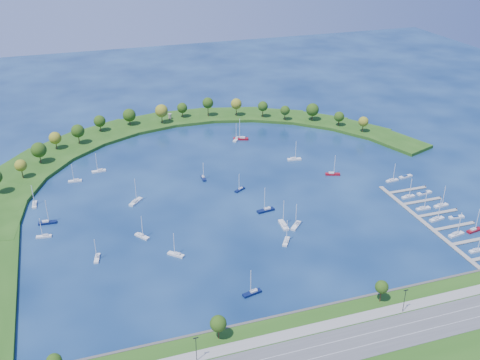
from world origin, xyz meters
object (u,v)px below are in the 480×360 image
object	(u,v)px
moored_boat_16	(34,204)
docked_boat_4	(437,219)
moored_boat_3	(44,236)
moored_boat_2	(99,171)
moored_boat_12	(294,159)
docked_boat_6	(423,208)
moored_boat_10	(284,225)
moored_boat_19	(266,210)
moored_boat_8	(203,178)
docked_boat_2	(456,234)
moored_boat_13	(136,201)
docked_boat_3	(474,230)
docked_boat_11	(406,176)
docked_boat_0	(477,250)
harbor_tower	(170,116)
moored_boat_11	(75,180)
moored_boat_0	(237,139)
moored_boat_7	(142,236)
moored_boat_14	(47,222)
moored_boat_5	(97,258)
docked_boat_7	(441,205)
moored_boat_4	(240,189)
moored_boat_1	(333,173)
docked_boat_10	(392,180)
moored_boat_17	(176,254)
moored_boat_9	(286,241)
moored_boat_18	(252,292)
docked_boat_8	(408,196)
moored_boat_15	(241,138)
dock_system	(438,221)
docked_boat_5	(456,217)

from	to	relation	value
moored_boat_16	docked_boat_4	world-z (taller)	docked_boat_4
moored_boat_3	moored_boat_2	bearing A→B (deg)	-109.05
moored_boat_12	docked_boat_6	size ratio (longest dim) A/B	1.10
moored_boat_10	moored_boat_19	xyz separation A→B (m)	(-2.99, 16.29, -0.01)
moored_boat_8	docked_boat_2	distance (m)	135.75
docked_boat_4	moored_boat_13	bearing A→B (deg)	146.18
moored_boat_2	moored_boat_16	xyz separation A→B (m)	(-35.40, -30.23, -0.02)
docked_boat_3	moored_boat_2	bearing A→B (deg)	134.10
moored_boat_19	docked_boat_11	xyz separation A→B (m)	(89.04, 11.26, -0.35)
moored_boat_2	docked_boat_0	world-z (taller)	moored_boat_2
harbor_tower	moored_boat_11	world-z (taller)	moored_boat_11
moored_boat_0	moored_boat_10	size ratio (longest dim) A/B	0.86
moored_boat_3	moored_boat_19	bearing A→B (deg)	-178.09
moored_boat_7	moored_boat_14	xyz separation A→B (m)	(-41.65, 26.72, 0.03)
moored_boat_5	docked_boat_7	bearing A→B (deg)	99.99
moored_boat_4	moored_boat_1	bearing A→B (deg)	149.97
moored_boat_13	docked_boat_11	distance (m)	151.25
moored_boat_12	docked_boat_2	size ratio (longest dim) A/B	1.02
docked_boat_10	moored_boat_17	bearing A→B (deg)	-169.78
moored_boat_0	moored_boat_12	distance (m)	47.24
docked_boat_4	docked_boat_7	xyz separation A→B (m)	(10.50, 10.88, -0.01)
moored_boat_3	moored_boat_9	size ratio (longest dim) A/B	0.91
moored_boat_18	docked_boat_2	xyz separation A→B (m)	(105.26, 10.98, 0.01)
moored_boat_4	moored_boat_14	bearing A→B (deg)	-29.47
moored_boat_4	moored_boat_8	world-z (taller)	moored_boat_8
moored_boat_2	docked_boat_7	xyz separation A→B (m)	(162.86, -96.83, -0.00)
moored_boat_18	docked_boat_8	bearing A→B (deg)	-166.88
moored_boat_16	moored_boat_8	bearing A→B (deg)	-85.89
moored_boat_3	moored_boat_11	world-z (taller)	moored_boat_11
moored_boat_13	docked_boat_8	bearing A→B (deg)	-62.56
moored_boat_4	moored_boat_15	world-z (taller)	moored_boat_15
moored_boat_17	docked_boat_8	distance (m)	129.10
moored_boat_12	moored_boat_18	bearing A→B (deg)	-112.81
moored_boat_9	moored_boat_19	size ratio (longest dim) A/B	0.84
moored_boat_17	moored_boat_19	distance (m)	57.09
moored_boat_9	moored_boat_11	bearing A→B (deg)	76.50
dock_system	docked_boat_6	xyz separation A→B (m)	(0.23, 12.65, 0.53)
moored_boat_5	docked_boat_5	size ratio (longest dim) A/B	1.32
docked_boat_0	moored_boat_14	bearing A→B (deg)	153.05
moored_boat_3	moored_boat_13	bearing A→B (deg)	-149.52
moored_boat_1	docked_boat_11	xyz separation A→B (m)	(37.96, -15.92, -0.32)
docked_boat_10	docked_boat_11	bearing A→B (deg)	6.38
moored_boat_5	docked_boat_6	world-z (taller)	docked_boat_6
moored_boat_18	docked_boat_11	world-z (taller)	moored_boat_18
docked_boat_3	docked_boat_8	size ratio (longest dim) A/B	1.09
moored_boat_10	moored_boat_15	size ratio (longest dim) A/B	0.95
moored_boat_13	docked_boat_10	size ratio (longest dim) A/B	1.26
docked_boat_10	docked_boat_11	size ratio (longest dim) A/B	1.31
moored_boat_14	docked_boat_7	size ratio (longest dim) A/B	1.08
moored_boat_0	docked_boat_6	xyz separation A→B (m)	(61.76, -117.37, -0.02)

